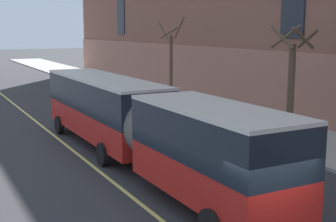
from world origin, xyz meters
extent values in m
cube|color=red|center=(0.14, 13.42, 1.23)|extent=(2.58, 10.76, 1.22)
cube|color=black|center=(0.14, 13.42, 2.59)|extent=(2.59, 10.76, 1.49)
cube|color=silver|center=(0.14, 13.42, 3.40)|extent=(2.61, 10.76, 0.12)
cube|color=#19232D|center=(0.11, 18.83, 2.44)|extent=(2.31, 0.09, 1.12)
cube|color=orange|center=(0.11, 18.84, 3.16)|extent=(1.76, 0.07, 0.28)
cube|color=black|center=(0.11, 18.85, 0.72)|extent=(2.46, 0.14, 0.24)
cube|color=white|center=(-0.77, 18.84, 0.97)|extent=(0.28, 0.06, 0.18)
cube|color=white|center=(0.98, 18.85, 0.97)|extent=(0.28, 0.06, 0.18)
cylinder|color=#595651|center=(0.18, 7.55, 1.98)|extent=(2.39, 1.01, 2.39)
cube|color=red|center=(0.20, 3.65, 1.23)|extent=(2.56, 6.83, 1.22)
cube|color=black|center=(0.20, 3.65, 2.59)|extent=(2.57, 6.83, 1.49)
cube|color=silver|center=(0.20, 3.65, 3.40)|extent=(2.58, 6.83, 0.12)
cylinder|color=black|center=(-1.14, 17.18, 0.50)|extent=(0.31, 1.00, 1.00)
cylinder|color=black|center=(1.37, 17.19, 0.50)|extent=(0.31, 1.00, 1.00)
cylinder|color=black|center=(-1.10, 10.19, 0.50)|extent=(0.31, 1.00, 1.00)
cylinder|color=black|center=(1.42, 10.21, 0.50)|extent=(0.31, 1.00, 1.00)
cylinder|color=black|center=(1.47, 1.78, 0.50)|extent=(0.31, 1.00, 1.00)
cube|color=silver|center=(5.61, 20.81, 0.64)|extent=(1.84, 4.59, 0.64)
cube|color=#232D38|center=(5.60, 20.58, 1.24)|extent=(1.57, 2.09, 0.56)
cube|color=silver|center=(5.60, 20.58, 1.54)|extent=(1.53, 2.00, 0.04)
cylinder|color=black|center=(4.81, 22.24, 0.32)|extent=(0.24, 0.65, 0.64)
cylinder|color=black|center=(6.49, 22.19, 0.32)|extent=(0.24, 0.65, 0.64)
cylinder|color=black|center=(4.73, 19.43, 0.32)|extent=(0.24, 0.65, 0.64)
cylinder|color=black|center=(6.41, 19.38, 0.32)|extent=(0.24, 0.65, 0.64)
cube|color=#B21E19|center=(5.71, 30.01, 0.64)|extent=(1.88, 4.41, 0.64)
cube|color=#232D38|center=(5.71, 29.79, 1.24)|extent=(1.64, 1.99, 0.56)
cube|color=#B21E19|center=(5.71, 29.79, 1.54)|extent=(1.60, 1.90, 0.04)
cylinder|color=black|center=(4.79, 31.37, 0.32)|extent=(0.23, 0.64, 0.64)
cylinder|color=black|center=(6.60, 31.38, 0.32)|extent=(0.23, 0.64, 0.64)
cylinder|color=black|center=(4.81, 28.64, 0.32)|extent=(0.23, 0.64, 0.64)
cylinder|color=black|center=(6.62, 28.66, 0.32)|extent=(0.23, 0.64, 0.64)
cylinder|color=brown|center=(9.15, 9.99, 2.60)|extent=(0.36, 0.36, 4.90)
cylinder|color=brown|center=(9.97, 9.82, 5.30)|extent=(0.52, 1.75, 1.04)
cylinder|color=brown|center=(9.36, 10.77, 5.41)|extent=(1.69, 0.61, 1.25)
cylinder|color=brown|center=(8.37, 9.95, 5.40)|extent=(0.25, 1.65, 1.23)
cylinder|color=brown|center=(9.15, 9.30, 5.35)|extent=(1.48, 0.17, 1.13)
cylinder|color=brown|center=(9.15, 23.16, 2.72)|extent=(0.24, 0.24, 5.13)
cylinder|color=brown|center=(9.85, 23.15, 5.84)|extent=(0.13, 1.48, 1.59)
cylinder|color=brown|center=(9.32, 23.80, 5.48)|extent=(1.36, 0.46, 0.89)
cylinder|color=brown|center=(8.46, 23.14, 5.68)|extent=(0.14, 1.46, 1.29)
camera|label=1|loc=(-7.68, -8.28, 5.82)|focal=50.00mm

